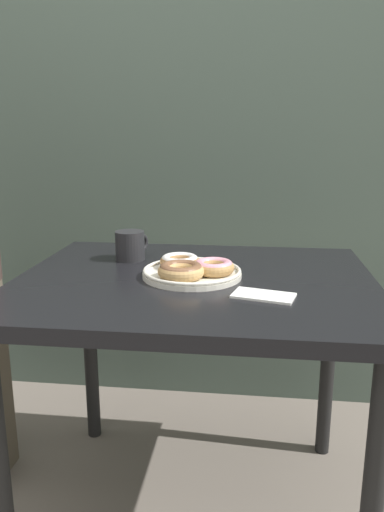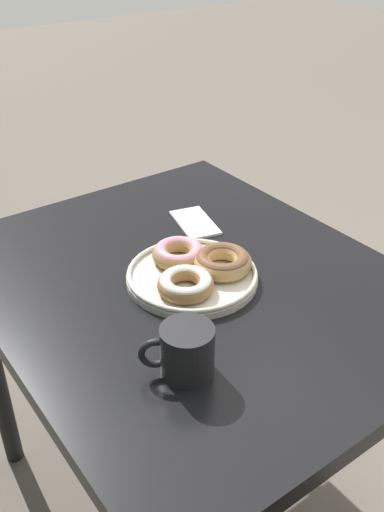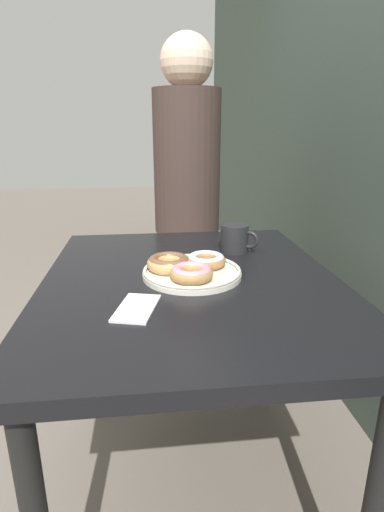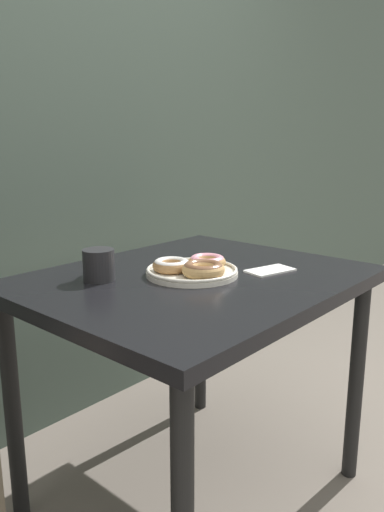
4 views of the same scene
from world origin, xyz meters
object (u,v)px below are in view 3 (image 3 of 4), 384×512
at_px(donut_plate, 189,268).
at_px(coffee_mug, 235,238).
at_px(napkin, 137,308).
at_px(dining_table, 191,307).
at_px(person_figure, 187,209).

bearing_deg(donut_plate, coffee_mug, 140.40).
bearing_deg(coffee_mug, napkin, -37.89).
relative_size(dining_table, donut_plate, 3.47).
bearing_deg(napkin, dining_table, 141.76).
bearing_deg(donut_plate, person_figure, 174.62).
bearing_deg(napkin, donut_plate, 144.08).
height_order(donut_plate, napkin, donut_plate).
relative_size(donut_plate, person_figure, 0.19).
relative_size(coffee_mug, person_figure, 0.08).
bearing_deg(dining_table, person_figure, 175.03).
bearing_deg(napkin, person_figure, 167.47).
xyz_separation_m(dining_table, napkin, (0.19, -0.15, 0.09)).
bearing_deg(coffee_mug, donut_plate, -39.60).
xyz_separation_m(donut_plate, person_figure, (-0.77, 0.07, 0.01)).
relative_size(dining_table, napkin, 6.00).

